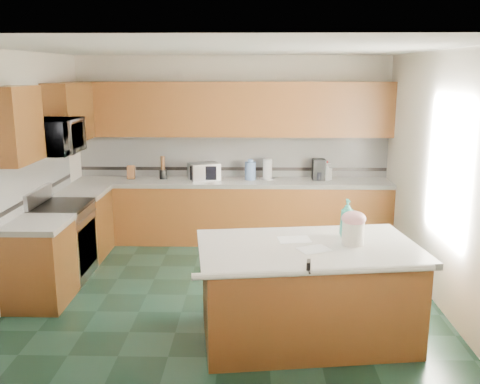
{
  "coord_description": "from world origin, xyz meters",
  "views": [
    {
      "loc": [
        0.29,
        -5.63,
        2.48
      ],
      "look_at": [
        0.15,
        0.35,
        1.12
      ],
      "focal_mm": 40.0,
      "sensor_mm": 36.0,
      "label": 1
    }
  ],
  "objects_px": {
    "island_top": "(308,248)",
    "knife_block": "(131,172)",
    "island_base": "(307,295)",
    "soap_bottle_island": "(347,218)",
    "coffee_maker": "(319,169)",
    "treat_jar": "(353,233)",
    "toaster_oven": "(204,171)"
  },
  "relations": [
    {
      "from": "island_base",
      "to": "treat_jar",
      "type": "distance_m",
      "value": 0.72
    },
    {
      "from": "island_top",
      "to": "coffee_maker",
      "type": "bearing_deg",
      "value": 74.12
    },
    {
      "from": "coffee_maker",
      "to": "treat_jar",
      "type": "bearing_deg",
      "value": -90.85
    },
    {
      "from": "knife_block",
      "to": "coffee_maker",
      "type": "relative_size",
      "value": 0.65
    },
    {
      "from": "island_top",
      "to": "knife_block",
      "type": "bearing_deg",
      "value": 120.02
    },
    {
      "from": "island_top",
      "to": "knife_block",
      "type": "relative_size",
      "value": 10.01
    },
    {
      "from": "treat_jar",
      "to": "knife_block",
      "type": "relative_size",
      "value": 1.06
    },
    {
      "from": "coffee_maker",
      "to": "island_top",
      "type": "bearing_deg",
      "value": -98.5
    },
    {
      "from": "island_base",
      "to": "island_top",
      "type": "xyz_separation_m",
      "value": [
        0.0,
        0.0,
        0.46
      ]
    },
    {
      "from": "soap_bottle_island",
      "to": "toaster_oven",
      "type": "xyz_separation_m",
      "value": [
        -1.62,
        2.73,
        -0.06
      ]
    },
    {
      "from": "treat_jar",
      "to": "toaster_oven",
      "type": "relative_size",
      "value": 0.5
    },
    {
      "from": "island_top",
      "to": "knife_block",
      "type": "height_order",
      "value": "knife_block"
    },
    {
      "from": "island_top",
      "to": "toaster_oven",
      "type": "bearing_deg",
      "value": 104.74
    },
    {
      "from": "island_top",
      "to": "toaster_oven",
      "type": "height_order",
      "value": "toaster_oven"
    },
    {
      "from": "island_top",
      "to": "soap_bottle_island",
      "type": "height_order",
      "value": "soap_bottle_island"
    },
    {
      "from": "island_base",
      "to": "soap_bottle_island",
      "type": "distance_m",
      "value": 0.83
    },
    {
      "from": "toaster_oven",
      "to": "treat_jar",
      "type": "bearing_deg",
      "value": -84.3
    },
    {
      "from": "toaster_oven",
      "to": "knife_block",
      "type": "bearing_deg",
      "value": 156.9
    },
    {
      "from": "toaster_oven",
      "to": "coffee_maker",
      "type": "distance_m",
      "value": 1.68
    },
    {
      "from": "island_base",
      "to": "soap_bottle_island",
      "type": "xyz_separation_m",
      "value": [
        0.39,
        0.28,
        0.67
      ]
    },
    {
      "from": "island_base",
      "to": "treat_jar",
      "type": "bearing_deg",
      "value": -2.48
    },
    {
      "from": "treat_jar",
      "to": "knife_block",
      "type": "height_order",
      "value": "treat_jar"
    },
    {
      "from": "toaster_oven",
      "to": "soap_bottle_island",
      "type": "bearing_deg",
      "value": -82.48
    },
    {
      "from": "coffee_maker",
      "to": "island_base",
      "type": "bearing_deg",
      "value": -98.5
    },
    {
      "from": "island_top",
      "to": "treat_jar",
      "type": "relative_size",
      "value": 9.43
    },
    {
      "from": "treat_jar",
      "to": "toaster_oven",
      "type": "distance_m",
      "value": 3.39
    },
    {
      "from": "island_base",
      "to": "knife_block",
      "type": "xyz_separation_m",
      "value": [
        -2.3,
        3.0,
        0.59
      ]
    },
    {
      "from": "island_top",
      "to": "coffee_maker",
      "type": "relative_size",
      "value": 6.54
    },
    {
      "from": "soap_bottle_island",
      "to": "knife_block",
      "type": "xyz_separation_m",
      "value": [
        -2.69,
        2.73,
        -0.08
      ]
    },
    {
      "from": "treat_jar",
      "to": "soap_bottle_island",
      "type": "relative_size",
      "value": 0.58
    },
    {
      "from": "soap_bottle_island",
      "to": "knife_block",
      "type": "relative_size",
      "value": 1.82
    },
    {
      "from": "soap_bottle_island",
      "to": "toaster_oven",
      "type": "distance_m",
      "value": 3.17
    }
  ]
}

